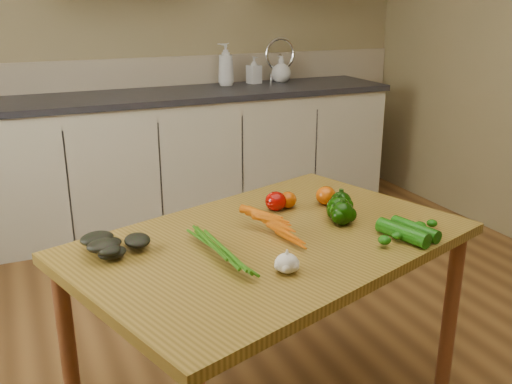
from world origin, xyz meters
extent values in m
cube|color=#958459|center=(0.00, 2.51, 1.30)|extent=(4.00, 0.02, 2.60)
cube|color=tan|center=(0.00, 2.48, 0.55)|extent=(3.98, 0.03, 1.10)
cube|color=#BFB99F|center=(0.20, 2.19, 0.43)|extent=(2.80, 0.60, 0.86)
cube|color=#2B2B30|center=(0.20, 2.19, 0.88)|extent=(2.84, 0.64, 0.04)
cube|color=#99999E|center=(0.98, 2.19, 0.84)|extent=(0.55, 0.42, 0.10)
cylinder|color=silver|center=(0.98, 2.37, 1.02)|extent=(0.02, 0.02, 0.24)
cube|color=olive|center=(-0.14, 0.12, 0.69)|extent=(1.53, 1.23, 0.04)
cylinder|color=brown|center=(0.55, -0.04, 0.34)|extent=(0.06, 0.06, 0.67)
cylinder|color=brown|center=(-0.83, 0.28, 0.34)|extent=(0.06, 0.06, 0.67)
cylinder|color=brown|center=(0.32, 0.66, 0.34)|extent=(0.06, 0.06, 0.67)
imported|color=silver|center=(0.54, 2.33, 1.05)|extent=(0.12, 0.12, 0.29)
imported|color=silver|center=(0.76, 2.35, 1.00)|extent=(0.10, 0.11, 0.19)
imported|color=silver|center=(0.98, 2.33, 0.99)|extent=(0.20, 0.20, 0.19)
ellipsoid|color=silver|center=(-0.21, -0.13, 0.74)|extent=(0.07, 0.07, 0.06)
sphere|color=black|center=(0.15, 0.17, 0.75)|extent=(0.09, 0.09, 0.09)
sphere|color=black|center=(0.20, 0.23, 0.75)|extent=(0.08, 0.08, 0.08)
sphere|color=black|center=(0.14, 0.13, 0.75)|extent=(0.09, 0.09, 0.09)
ellipsoid|color=#970702|center=(-0.01, 0.35, 0.75)|extent=(0.08, 0.08, 0.08)
ellipsoid|color=#BF4A04|center=(0.04, 0.36, 0.74)|extent=(0.07, 0.07, 0.06)
ellipsoid|color=#BF4A04|center=(0.20, 0.34, 0.75)|extent=(0.08, 0.08, 0.07)
cylinder|color=#0F4E08|center=(0.32, -0.06, 0.73)|extent=(0.09, 0.19, 0.05)
cylinder|color=#0F4E08|center=(0.26, -0.08, 0.74)|extent=(0.10, 0.20, 0.05)
camera|label=1|loc=(-0.91, -1.50, 1.48)|focal=40.00mm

